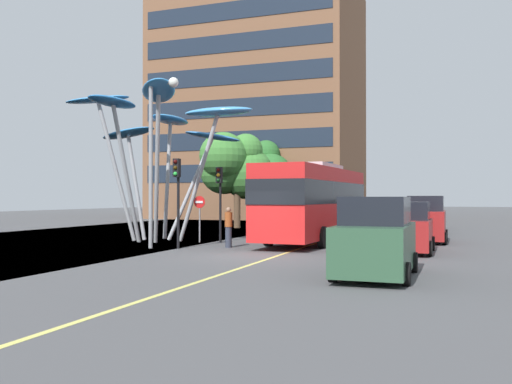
# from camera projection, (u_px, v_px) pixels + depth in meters

# --- Properties ---
(ground) EXTENTS (120.00, 240.00, 0.10)m
(ground) POSITION_uv_depth(u_px,v_px,m) (223.00, 257.00, 21.19)
(ground) COLOR #4C4C4F
(red_bus) EXTENTS (3.17, 11.65, 3.89)m
(red_bus) POSITION_uv_depth(u_px,v_px,m) (315.00, 200.00, 27.56)
(red_bus) COLOR red
(red_bus) RESTS_ON ground
(leaf_sculpture) EXTENTS (9.65, 8.65, 7.60)m
(leaf_sculpture) POSITION_uv_depth(u_px,v_px,m) (165.00, 124.00, 28.09)
(leaf_sculpture) COLOR #9EA0A5
(leaf_sculpture) RESTS_ON ground
(traffic_light_kerb_near) EXTENTS (0.28, 0.42, 3.91)m
(traffic_light_kerb_near) POSITION_uv_depth(u_px,v_px,m) (177.00, 184.00, 23.92)
(traffic_light_kerb_near) COLOR black
(traffic_light_kerb_near) RESTS_ON ground
(traffic_light_kerb_far) EXTENTS (0.28, 0.42, 3.74)m
(traffic_light_kerb_far) POSITION_uv_depth(u_px,v_px,m) (220.00, 188.00, 27.59)
(traffic_light_kerb_far) COLOR black
(traffic_light_kerb_far) RESTS_ON ground
(traffic_light_island_mid) EXTENTS (0.28, 0.42, 3.84)m
(traffic_light_island_mid) POSITION_uv_depth(u_px,v_px,m) (264.00, 189.00, 34.84)
(traffic_light_island_mid) COLOR black
(traffic_light_island_mid) RESTS_ON ground
(traffic_light_opposite) EXTENTS (0.28, 0.42, 3.38)m
(traffic_light_opposite) POSITION_uv_depth(u_px,v_px,m) (281.00, 194.00, 37.95)
(traffic_light_opposite) COLOR black
(traffic_light_opposite) RESTS_ON ground
(car_parked_near) EXTENTS (2.07, 4.34, 2.25)m
(car_parked_near) POSITION_uv_depth(u_px,v_px,m) (376.00, 239.00, 15.48)
(car_parked_near) COLOR #2D5138
(car_parked_near) RESTS_ON ground
(car_parked_mid) EXTENTS (2.02, 3.97, 2.05)m
(car_parked_mid) POSITION_uv_depth(u_px,v_px,m) (407.00, 229.00, 22.25)
(car_parked_mid) COLOR maroon
(car_parked_mid) RESTS_ON ground
(car_parked_far) EXTENTS (2.00, 3.97, 2.31)m
(car_parked_far) POSITION_uv_depth(u_px,v_px,m) (426.00, 221.00, 27.32)
(car_parked_far) COLOR maroon
(car_parked_far) RESTS_ON ground
(car_side_street) EXTENTS (2.09, 4.57, 2.05)m
(car_side_street) POSITION_uv_depth(u_px,v_px,m) (421.00, 218.00, 34.06)
(car_side_street) COLOR black
(car_side_street) RESTS_ON ground
(car_far_side) EXTENTS (1.98, 4.18, 2.16)m
(car_far_side) POSITION_uv_depth(u_px,v_px,m) (425.00, 214.00, 39.58)
(car_far_side) COLOR black
(car_far_side) RESTS_ON ground
(street_lamp) EXTENTS (1.43, 0.44, 7.43)m
(street_lamp) POSITION_uv_depth(u_px,v_px,m) (157.00, 140.00, 24.12)
(street_lamp) COLOR gray
(street_lamp) RESTS_ON ground
(tree_pavement_near) EXTENTS (5.27, 5.29, 6.97)m
(tree_pavement_near) POSITION_uv_depth(u_px,v_px,m) (235.00, 166.00, 40.67)
(tree_pavement_near) COLOR brown
(tree_pavement_near) RESTS_ON ground
(tree_pavement_far) EXTENTS (5.00, 5.62, 7.65)m
(tree_pavement_far) POSITION_uv_depth(u_px,v_px,m) (266.00, 170.00, 52.08)
(tree_pavement_far) COLOR brown
(tree_pavement_far) RESTS_ON ground
(pedestrian) EXTENTS (0.34, 0.34, 1.79)m
(pedestrian) POSITION_uv_depth(u_px,v_px,m) (229.00, 227.00, 24.51)
(pedestrian) COLOR #2D3342
(pedestrian) RESTS_ON ground
(no_entry_sign) EXTENTS (0.60, 0.12, 2.30)m
(no_entry_sign) POSITION_uv_depth(u_px,v_px,m) (200.00, 211.00, 27.36)
(no_entry_sign) COLOR gray
(no_entry_sign) RESTS_ON ground
(backdrop_building) EXTENTS (20.66, 16.01, 25.49)m
(backdrop_building) POSITION_uv_depth(u_px,v_px,m) (262.00, 103.00, 61.32)
(backdrop_building) COLOR brown
(backdrop_building) RESTS_ON ground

